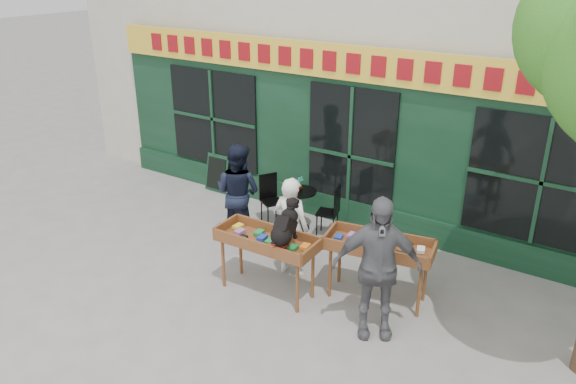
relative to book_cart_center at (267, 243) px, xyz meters
name	(u,v)px	position (x,y,z in m)	size (l,w,h in m)	color
ground	(278,278)	(-0.08, 0.41, -0.82)	(80.00, 80.00, 0.00)	slate
book_cart_center	(267,243)	(0.00, 0.00, 0.00)	(1.52, 0.66, 0.99)	brown
dog	(285,221)	(0.35, -0.05, 0.47)	(0.34, 0.60, 0.60)	black
woman	(291,227)	(0.00, 0.65, -0.01)	(0.59, 0.39, 1.63)	white
book_cart_right	(379,249)	(1.44, 0.74, 0.00)	(1.59, 0.87, 0.99)	brown
man_right	(377,268)	(1.74, -0.01, 0.17)	(1.16, 0.48, 1.98)	#515256
bistro_table	(300,202)	(-0.72, 2.04, -0.28)	(0.60, 0.60, 0.76)	black
bistro_chair_left	(270,195)	(-1.34, 1.98, -0.26)	(0.50, 0.50, 0.95)	black
bistro_chair_right	(332,208)	(-0.08, 2.11, -0.26)	(0.44, 0.44, 0.95)	black
potted_plant	(300,184)	(-0.72, 2.04, 0.08)	(0.14, 0.10, 0.27)	gray
man_left	(238,193)	(-1.42, 1.14, 0.06)	(0.86, 0.67, 1.77)	black
chalkboard	(217,173)	(-3.16, 2.60, -0.42)	(0.56, 0.20, 0.79)	black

